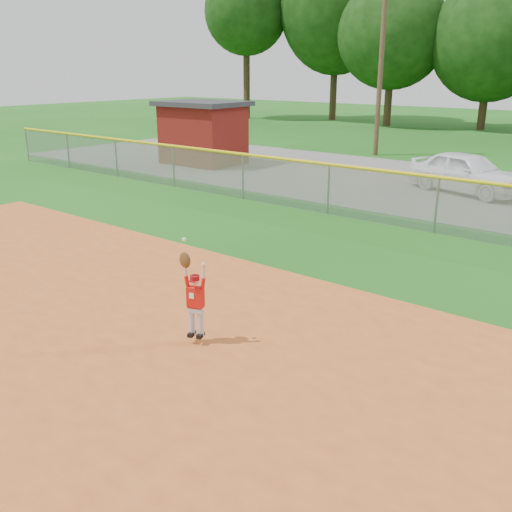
% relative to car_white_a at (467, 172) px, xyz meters
% --- Properties ---
extents(ground, '(120.00, 120.00, 0.00)m').
position_rel_car_white_a_xyz_m(ground, '(1.15, -15.57, -0.74)').
color(ground, '#1A5C15').
rests_on(ground, ground).
extents(parking_strip, '(44.00, 10.00, 0.03)m').
position_rel_car_white_a_xyz_m(parking_strip, '(1.15, 0.43, -0.73)').
color(parking_strip, slate).
rests_on(parking_strip, ground).
extents(car_white_a, '(4.48, 2.81, 1.42)m').
position_rel_car_white_a_xyz_m(car_white_a, '(0.00, 0.00, 0.00)').
color(car_white_a, white).
rests_on(car_white_a, parking_strip).
extents(utility_shed, '(3.81, 3.00, 2.80)m').
position_rel_car_white_a_xyz_m(utility_shed, '(-11.66, -1.05, 0.69)').
color(utility_shed, '#63130E').
rests_on(utility_shed, ground).
extents(outfield_fence, '(40.06, 0.10, 1.55)m').
position_rel_car_white_a_xyz_m(outfield_fence, '(1.15, -5.57, 0.14)').
color(outfield_fence, gray).
rests_on(outfield_fence, ground).
extents(ballplayer, '(0.45, 0.25, 1.61)m').
position_rel_car_white_a_xyz_m(ballplayer, '(0.75, -14.19, 0.10)').
color(ballplayer, silver).
rests_on(ballplayer, ground).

